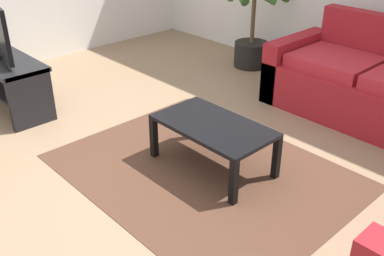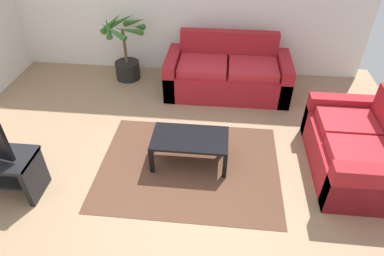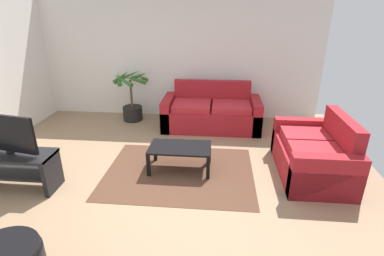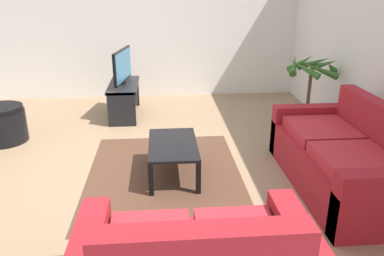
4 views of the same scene
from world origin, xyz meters
name	(u,v)px [view 1 (image 1 of 4)]	position (x,y,z in m)	size (l,w,h in m)	color
ground_plane	(133,176)	(0.00, 0.00, 0.00)	(6.60, 6.60, 0.00)	#937556
couch_main	(374,88)	(0.73, 2.28, 0.30)	(1.94, 0.90, 0.90)	maroon
tv_stand	(6,76)	(-1.84, -0.15, 0.34)	(1.10, 0.45, 0.52)	black
coffee_table	(213,130)	(0.31, 0.55, 0.33)	(0.92, 0.53, 0.38)	black
area_rug	(203,170)	(0.31, 0.45, 0.00)	(2.20, 1.70, 0.01)	#513323
potted_palm	(253,29)	(-0.99, 2.55, 0.47)	(0.76, 0.78, 1.08)	black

